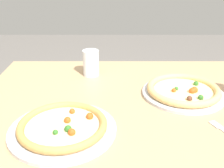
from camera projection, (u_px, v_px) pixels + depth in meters
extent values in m
cube|color=tan|center=(125.00, 102.00, 1.11)|extent=(1.20, 0.88, 0.04)
cylinder|color=#826748|center=(34.00, 129.00, 1.59)|extent=(0.07, 0.07, 0.71)
cylinder|color=#826748|center=(209.00, 129.00, 1.59)|extent=(0.07, 0.07, 0.71)
cylinder|color=#B7B7BC|center=(64.00, 130.00, 0.88)|extent=(0.35, 0.35, 0.01)
cylinder|color=beige|center=(64.00, 127.00, 0.88)|extent=(0.24, 0.24, 0.01)
torus|color=#C68C47|center=(64.00, 125.00, 0.87)|extent=(0.29, 0.29, 0.03)
sphere|color=#2D6623|center=(69.00, 129.00, 0.84)|extent=(0.02, 0.02, 0.02)
sphere|color=#2D6623|center=(56.00, 132.00, 0.83)|extent=(0.02, 0.02, 0.02)
sphere|color=#BF4C19|center=(73.00, 132.00, 0.83)|extent=(0.02, 0.02, 0.02)
sphere|color=#BF4C19|center=(91.00, 116.00, 0.91)|extent=(0.02, 0.02, 0.02)
sphere|color=#BF4C19|center=(68.00, 120.00, 0.89)|extent=(0.02, 0.02, 0.02)
sphere|color=#BF4C19|center=(73.00, 111.00, 0.94)|extent=(0.02, 0.02, 0.02)
cylinder|color=#B7B7BC|center=(184.00, 94.00, 1.12)|extent=(0.34, 0.34, 0.01)
cylinder|color=#EFD68C|center=(184.00, 91.00, 1.11)|extent=(0.24, 0.24, 0.01)
torus|color=tan|center=(184.00, 89.00, 1.11)|extent=(0.30, 0.30, 0.03)
sphere|color=#2D6623|center=(177.00, 89.00, 1.11)|extent=(0.02, 0.02, 0.02)
sphere|color=#BF4C19|center=(193.00, 91.00, 1.09)|extent=(0.03, 0.03, 0.03)
sphere|color=#2D6623|center=(197.00, 84.00, 1.16)|extent=(0.02, 0.02, 0.02)
sphere|color=#BF4C19|center=(175.00, 91.00, 1.10)|extent=(0.02, 0.02, 0.02)
sphere|color=#2D6623|center=(202.00, 98.00, 1.04)|extent=(0.02, 0.02, 0.02)
sphere|color=#BF4C19|center=(196.00, 90.00, 1.09)|extent=(0.03, 0.03, 0.03)
sphere|color=brown|center=(191.00, 99.00, 1.03)|extent=(0.02, 0.02, 0.02)
cylinder|color=silver|center=(92.00, 63.00, 1.29)|extent=(0.08, 0.08, 0.12)
cube|color=white|center=(91.00, 57.00, 1.27)|extent=(0.03, 0.03, 0.02)
cube|color=white|center=(92.00, 57.00, 1.27)|extent=(0.03, 0.03, 0.03)
cube|color=white|center=(91.00, 55.00, 1.27)|extent=(0.03, 0.03, 0.03)
cube|color=silver|center=(217.00, 125.00, 0.91)|extent=(0.04, 0.05, 0.00)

